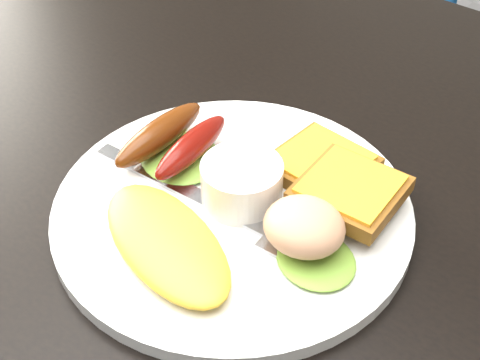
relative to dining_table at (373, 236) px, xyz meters
The scene contains 12 objects.
dining_table is the anchor object (origin of this frame).
plate 0.12m from the dining_table, 143.66° to the right, with size 0.30×0.30×0.01m, color white.
lettuce_left 0.18m from the dining_table, 161.29° to the right, with size 0.08×0.07×0.01m, color #62A230.
lettuce_right 0.09m from the dining_table, 95.01° to the right, with size 0.06×0.06×0.01m, color #60982C.
omelette 0.18m from the dining_table, 125.72° to the right, with size 0.15×0.07×0.02m, color yellow.
sausage_a 0.21m from the dining_table, 162.90° to the right, with size 0.03×0.11×0.03m, color #5B2406.
sausage_b 0.17m from the dining_table, 160.93° to the right, with size 0.02×0.10×0.02m, color #710905.
ramekin 0.12m from the dining_table, 146.72° to the right, with size 0.07×0.07×0.04m, color white.
toast_a 0.07m from the dining_table, behind, with size 0.08×0.08×0.01m, color brown.
toast_b 0.06m from the dining_table, 141.69° to the right, with size 0.08×0.08×0.01m, color brown.
potato_salad 0.10m from the dining_table, 107.70° to the right, with size 0.06×0.06×0.03m, color beige.
fork 0.17m from the dining_table, 149.27° to the right, with size 0.18×0.01×0.00m, color #ADAFB7.
Camera 1 is at (0.16, -0.38, 1.14)m, focal length 50.00 mm.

